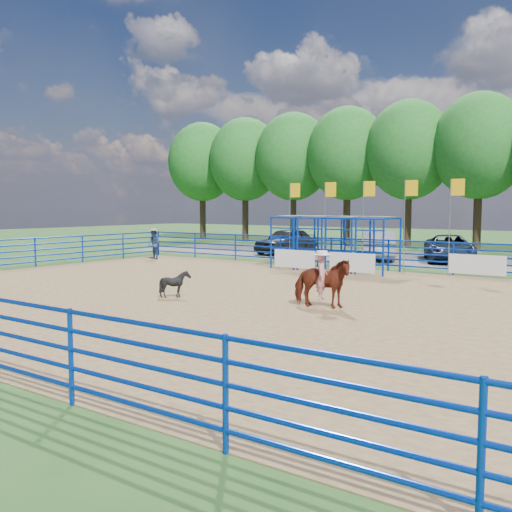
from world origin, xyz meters
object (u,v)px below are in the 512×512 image
at_px(spectator_cowboy, 154,244).
at_px(car_b, 378,245).
at_px(calf, 175,284).
at_px(car_c, 449,248).
at_px(car_a, 286,241).
at_px(horse_and_rider, 322,279).

xyz_separation_m(spectator_cowboy, car_b, (10.61, 7.19, -0.06)).
distance_m(calf, car_b, 16.66).
bearing_deg(car_c, car_a, 162.31).
bearing_deg(calf, car_a, 17.54).
distance_m(calf, car_a, 18.31).
bearing_deg(car_a, horse_and_rider, -49.33).
relative_size(horse_and_rider, car_a, 0.50).
relative_size(spectator_cowboy, car_c, 0.33).
distance_m(horse_and_rider, spectator_cowboy, 17.56).
bearing_deg(car_b, car_c, 173.53).
bearing_deg(calf, horse_and_rider, -80.36).
height_order(horse_and_rider, car_a, horse_and_rider).
distance_m(horse_and_rider, car_c, 16.78).
bearing_deg(car_c, horse_and_rider, -107.52).
relative_size(horse_and_rider, car_c, 0.45).
bearing_deg(spectator_cowboy, car_c, 30.41).
distance_m(spectator_cowboy, car_a, 8.72).
distance_m(horse_and_rider, car_b, 16.29).
relative_size(calf, car_c, 0.17).
bearing_deg(car_a, calf, -64.04).
relative_size(calf, spectator_cowboy, 0.52).
distance_m(calf, spectator_cowboy, 14.16).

